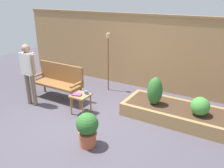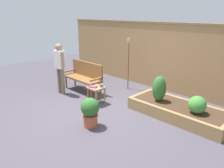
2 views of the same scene
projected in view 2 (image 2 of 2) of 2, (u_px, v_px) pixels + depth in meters
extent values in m
plane|color=#47424C|center=(99.00, 111.00, 5.70)|extent=(14.00, 14.00, 0.00)
cube|color=#A37A4C|center=(158.00, 57.00, 7.11)|extent=(8.40, 0.10, 2.10)
cube|color=olive|center=(160.00, 23.00, 6.78)|extent=(8.40, 0.14, 0.06)
cylinder|color=brown|center=(100.00, 89.00, 6.70)|extent=(0.06, 0.06, 0.40)
cylinder|color=brown|center=(91.00, 92.00, 6.46)|extent=(0.06, 0.06, 0.40)
cylinder|color=brown|center=(75.00, 80.00, 7.59)|extent=(0.06, 0.06, 0.40)
cylinder|color=brown|center=(66.00, 82.00, 7.34)|extent=(0.06, 0.06, 0.40)
cube|color=brown|center=(82.00, 79.00, 6.95)|extent=(1.44, 0.48, 0.06)
cube|color=brown|center=(87.00, 69.00, 7.01)|extent=(1.44, 0.06, 0.48)
cube|color=brown|center=(69.00, 71.00, 7.37)|extent=(0.06, 0.48, 0.04)
cube|color=brown|center=(96.00, 79.00, 6.44)|extent=(0.06, 0.48, 0.04)
cylinder|color=#9E7042|center=(105.00, 96.00, 6.09)|extent=(0.04, 0.04, 0.44)
cylinder|color=#9E7042|center=(96.00, 99.00, 5.87)|extent=(0.04, 0.04, 0.44)
cylinder|color=#9E7042|center=(97.00, 93.00, 6.31)|extent=(0.04, 0.04, 0.44)
cylinder|color=#9E7042|center=(88.00, 96.00, 6.09)|extent=(0.04, 0.04, 0.44)
cube|color=#9E7042|center=(96.00, 88.00, 6.02)|extent=(0.40, 0.40, 0.04)
cylinder|color=teal|center=(101.00, 86.00, 6.01)|extent=(0.09, 0.09, 0.08)
torus|color=teal|center=(102.00, 86.00, 5.97)|extent=(0.06, 0.01, 0.06)
cube|color=#7F3875|center=(93.00, 87.00, 6.00)|extent=(0.25, 0.20, 0.03)
cylinder|color=#B75638|center=(91.00, 121.00, 4.89)|extent=(0.31, 0.31, 0.24)
cylinder|color=#B75638|center=(90.00, 116.00, 4.84)|extent=(0.35, 0.35, 0.04)
sphere|color=#2D6628|center=(90.00, 107.00, 4.78)|extent=(0.41, 0.41, 0.41)
cube|color=#997547|center=(168.00, 117.00, 5.03)|extent=(2.40, 0.09, 0.30)
cube|color=#997547|center=(187.00, 105.00, 5.65)|extent=(2.40, 0.09, 0.30)
cube|color=#997547|center=(141.00, 98.00, 6.12)|extent=(0.09, 0.82, 0.30)
cube|color=#422D1E|center=(178.00, 111.00, 5.34)|extent=(2.22, 0.82, 0.30)
cylinder|color=brown|center=(158.00, 100.00, 5.54)|extent=(0.04, 0.04, 0.06)
ellipsoid|color=#2D6628|center=(159.00, 89.00, 5.45)|extent=(0.34, 0.34, 0.65)
cylinder|color=brown|center=(196.00, 112.00, 4.87)|extent=(0.04, 0.04, 0.06)
sphere|color=#428938|center=(197.00, 105.00, 4.82)|extent=(0.39, 0.39, 0.39)
cylinder|color=brown|center=(128.00, 66.00, 7.11)|extent=(0.03, 0.03, 1.54)
cylinder|color=tan|center=(129.00, 40.00, 6.85)|extent=(0.10, 0.10, 0.13)
cylinder|color=#70604C|center=(63.00, 82.00, 6.73)|extent=(0.11, 0.11, 0.82)
cylinder|color=#70604C|center=(59.00, 80.00, 6.86)|extent=(0.11, 0.11, 0.82)
cube|color=silver|center=(59.00, 59.00, 6.58)|extent=(0.32, 0.20, 0.54)
cylinder|color=#9E755B|center=(63.00, 60.00, 6.45)|extent=(0.07, 0.07, 0.49)
cylinder|color=#9E755B|center=(56.00, 58.00, 6.72)|extent=(0.07, 0.07, 0.49)
sphere|color=#9E755B|center=(58.00, 47.00, 6.47)|extent=(0.20, 0.20, 0.20)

